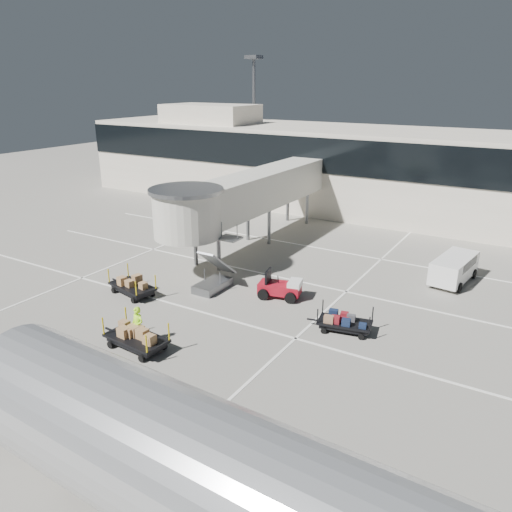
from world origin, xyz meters
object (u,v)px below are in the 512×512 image
(box_cart_near, at_px, (137,337))
(box_cart_far, at_px, (132,287))
(minivan, at_px, (455,266))
(suitcase_cart, at_px, (344,323))
(belt_loader, at_px, (226,199))
(baggage_tug, at_px, (281,288))
(aircraft, at_px, (229,491))
(ground_worker, at_px, (138,326))

(box_cart_near, height_order, box_cart_far, box_cart_near)
(box_cart_near, height_order, minivan, minivan)
(box_cart_near, relative_size, minivan, 0.85)
(suitcase_cart, relative_size, belt_loader, 0.84)
(box_cart_far, distance_m, belt_loader, 23.65)
(baggage_tug, relative_size, suitcase_cart, 0.80)
(minivan, bearing_deg, aircraft, -84.67)
(aircraft, bearing_deg, box_cart_near, 146.52)
(belt_loader, bearing_deg, aircraft, -31.45)
(box_cart_far, height_order, aircraft, aircraft)
(ground_worker, bearing_deg, aircraft, -33.63)
(minivan, bearing_deg, baggage_tug, -128.55)
(aircraft, bearing_deg, baggage_tug, 116.28)
(ground_worker, distance_m, minivan, 20.59)
(baggage_tug, height_order, aircraft, aircraft)
(ground_worker, bearing_deg, box_cart_far, 139.71)
(box_cart_far, bearing_deg, belt_loader, 122.24)
(baggage_tug, bearing_deg, box_cart_near, -122.56)
(baggage_tug, relative_size, box_cart_far, 0.72)
(suitcase_cart, distance_m, ground_worker, 10.60)
(minivan, bearing_deg, ground_worker, -117.60)
(suitcase_cart, relative_size, box_cart_near, 0.88)
(suitcase_cart, bearing_deg, minivan, 59.47)
(suitcase_cart, distance_m, belt_loader, 29.03)
(minivan, xyz_separation_m, belt_loader, (-24.68, 9.67, -0.30))
(box_cart_near, bearing_deg, minivan, 60.23)
(box_cart_near, relative_size, belt_loader, 0.96)
(box_cart_far, bearing_deg, ground_worker, -30.68)
(belt_loader, bearing_deg, ground_worker, -40.19)
(box_cart_near, height_order, belt_loader, belt_loader)
(belt_loader, bearing_deg, suitcase_cart, -19.33)
(box_cart_far, bearing_deg, aircraft, -26.14)
(ground_worker, relative_size, minivan, 0.42)
(suitcase_cart, xyz_separation_m, ground_worker, (-8.31, -6.57, 0.52))
(box_cart_near, relative_size, ground_worker, 2.01)
(box_cart_far, distance_m, ground_worker, 6.35)
(box_cart_near, bearing_deg, ground_worker, 130.14)
(ground_worker, bearing_deg, minivan, 57.25)
(aircraft, bearing_deg, box_cart_far, 143.75)
(ground_worker, relative_size, aircraft, 0.10)
(box_cart_far, bearing_deg, minivan, 49.25)
(baggage_tug, distance_m, box_cart_far, 9.15)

